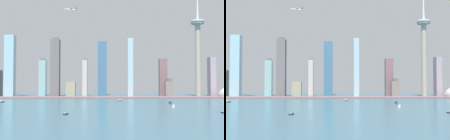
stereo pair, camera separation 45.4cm
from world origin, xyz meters
The scene contains 21 objects.
ground_plane centered at (0.00, 0.00, 0.00)m, with size 6000.00×6000.00×0.00m, color #376174.
waterfront_pier centered at (0.00, 414.13, 1.62)m, with size 801.66×53.72×3.24m, color #765B62.
observation_tower centered at (264.22, 447.69, 150.86)m, with size 38.57×38.57×324.20m.
skyscraper_0 centered at (-0.54, 526.47, 81.71)m, with size 26.81×16.18×163.42m.
skyscraper_1 centered at (-130.35, 464.47, 80.94)m, with size 23.99×24.47×164.73m.
skyscraper_2 centered at (-176.20, 512.84, 53.33)m, with size 20.21×18.31×109.92m.
skyscraper_3 centered at (-280.94, 526.32, 71.69)m, with size 13.16×13.85×161.79m.
skyscraper_4 centered at (76.12, 435.90, 79.86)m, with size 14.38×14.41×159.71m.
skyscraper_5 centered at (192.07, 483.57, 23.19)m, with size 22.92×15.42×51.50m.
skyscraper_6 centered at (-251.34, 451.34, 84.66)m, with size 25.52×23.32×169.32m.
skyscraper_8 centered at (-88.23, 470.97, 20.98)m, with size 25.69×16.77×41.96m.
skyscraper_9 centered at (-47.34, 455.45, 51.64)m, with size 12.45×23.35×106.24m.
skyscraper_10 centered at (307.89, 463.89, 55.56)m, with size 16.02×25.58×111.12m.
skyscraper_11 centered at (182.40, 523.19, 55.63)m, with size 23.33×18.16×111.26m.
boat_1 centered at (-43.11, 62.61, 1.02)m, with size 6.46×10.66×2.84m.
boat_2 centered at (125.82, 157.84, 1.65)m, with size 7.57×10.29×4.56m.
boat_4 centered at (42.12, 306.90, 1.43)m, with size 7.06×16.76×4.01m.
boat_5 centered at (-209.29, 275.46, 1.67)m, with size 16.42×10.19×8.76m.
boat_6 centered at (139.20, 243.48, 1.32)m, with size 10.00×12.16×3.71m.
channel_buoy_0 centered at (15.67, 86.75, 1.43)m, with size 1.90×1.90×2.86m, color green.
airplane centered at (-78.31, 388.64, 225.70)m, with size 31.14×27.63×7.97m.
Camera 1 is at (11.29, -313.40, 45.68)m, focal length 44.75 mm.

